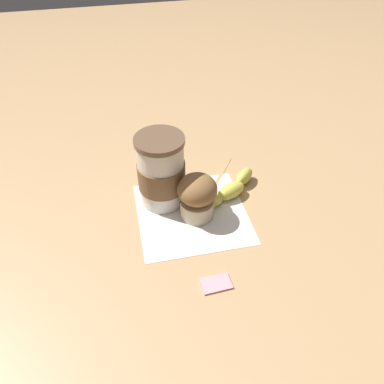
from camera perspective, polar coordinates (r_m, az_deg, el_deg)
The scene contains 7 objects.
ground_plane at distance 0.75m, azimuth -0.00°, elevation -3.25°, with size 3.00×3.00×0.00m, color tan.
paper_napkin at distance 0.75m, azimuth -0.00°, elevation -3.21°, with size 0.21×0.21×0.00m, color white.
coffee_cup at distance 0.73m, azimuth -4.70°, elevation 3.08°, with size 0.10×0.10×0.15m.
muffin at distance 0.71m, azimuth 0.79°, elevation -0.51°, with size 0.08×0.08×0.09m.
banana at distance 0.78m, azimuth 5.62°, elevation 0.38°, with size 0.15×0.10×0.03m.
sugar_packet at distance 0.64m, azimuth 3.94°, elevation -13.63°, with size 0.05×0.03×0.01m, color pink.
wooden_stirrer at distance 0.86m, azimuth 4.73°, elevation 3.20°, with size 0.11×0.01×0.00m, color tan.
Camera 1 is at (-0.12, -0.52, 0.53)m, focal length 35.00 mm.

